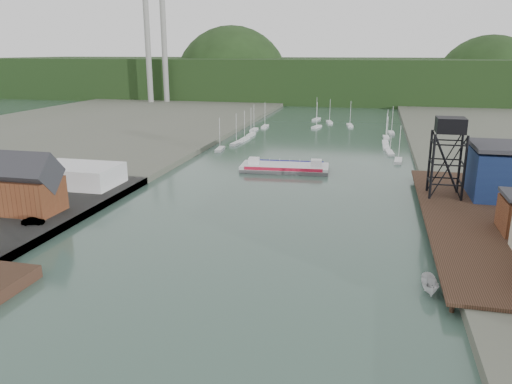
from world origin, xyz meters
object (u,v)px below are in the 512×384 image
at_px(harbor_building, 26,189).
at_px(lift_tower, 450,130).
at_px(chain_ferry, 285,167).
at_px(motorboat, 430,286).

xyz_separation_m(harbor_building, lift_tower, (77.00, 28.00, 9.56)).
bearing_deg(lift_tower, chain_ferry, 148.60).
distance_m(chain_ferry, motorboat, 71.19).
bearing_deg(chain_ferry, motorboat, -68.68).
bearing_deg(chain_ferry, harbor_building, -132.61).
bearing_deg(harbor_building, lift_tower, 19.98).
relative_size(harbor_building, chain_ferry, 0.51).
distance_m(lift_tower, motorboat, 44.27).
height_order(harbor_building, motorboat, harbor_building).
distance_m(lift_tower, chain_ferry, 46.05).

